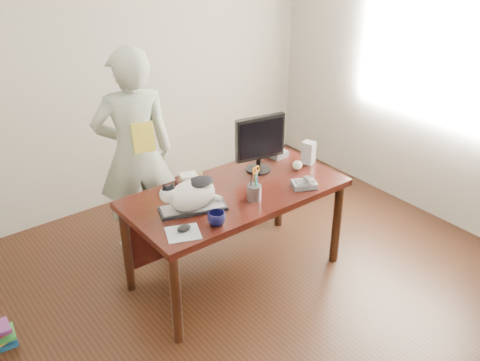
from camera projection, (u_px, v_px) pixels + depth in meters
name	position (u px, v px, depth m)	size (l,w,h in m)	color
room	(296.00, 140.00, 3.17)	(4.50, 4.50, 4.50)	black
desk	(230.00, 203.00, 3.99)	(1.60, 0.80, 0.75)	black
keyboard	(193.00, 208.00, 3.62)	(0.48, 0.31, 0.03)	black
cat	(190.00, 194.00, 3.56)	(0.44, 0.31, 0.25)	silver
monitor	(260.00, 141.00, 4.02)	(0.40, 0.23, 0.45)	black
pen_cup	(254.00, 191.00, 3.72)	(0.13, 0.13, 0.25)	#949399
mousepad	(183.00, 233.00, 3.37)	(0.27, 0.26, 0.00)	#ACB2B8
mouse	(184.00, 228.00, 3.38)	(0.11, 0.09, 0.04)	black
coffee_mug	(216.00, 219.00, 3.44)	(0.12, 0.12, 0.09)	#0D0E37
phone	(304.00, 184.00, 3.90)	(0.21, 0.19, 0.08)	slate
speaker	(308.00, 153.00, 4.23)	(0.11, 0.11, 0.18)	#A5A5A8
baseball	(297.00, 165.00, 4.15)	(0.08, 0.08, 0.08)	silver
book_stack	(190.00, 179.00, 3.95)	(0.24, 0.21, 0.07)	#431116
calculator	(275.00, 153.00, 4.38)	(0.15, 0.19, 0.06)	slate
person	(135.00, 154.00, 4.18)	(0.62, 0.41, 1.71)	silver
held_book	(143.00, 137.00, 3.97)	(0.18, 0.14, 0.22)	gold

